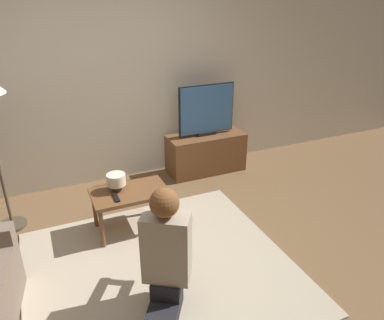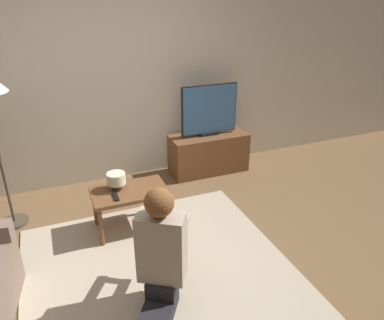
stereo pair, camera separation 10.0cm
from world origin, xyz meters
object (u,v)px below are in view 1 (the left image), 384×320
object	(u,v)px
person_kneeling	(166,252)
table_lamp	(116,181)
tv	(206,110)
coffee_table	(130,196)

from	to	relation	value
person_kneeling	table_lamp	bearing A→B (deg)	-53.32
table_lamp	person_kneeling	bearing A→B (deg)	-85.86
tv	person_kneeling	world-z (taller)	tv
tv	person_kneeling	bearing A→B (deg)	-122.50
coffee_table	person_kneeling	size ratio (longest dim) A/B	0.72
tv	coffee_table	size ratio (longest dim) A/B	1.02
coffee_table	person_kneeling	bearing A→B (deg)	-91.05
tv	table_lamp	xyz separation A→B (m)	(-1.36, -0.85, -0.30)
coffee_table	table_lamp	distance (m)	0.20
table_lamp	coffee_table	bearing A→B (deg)	-33.54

